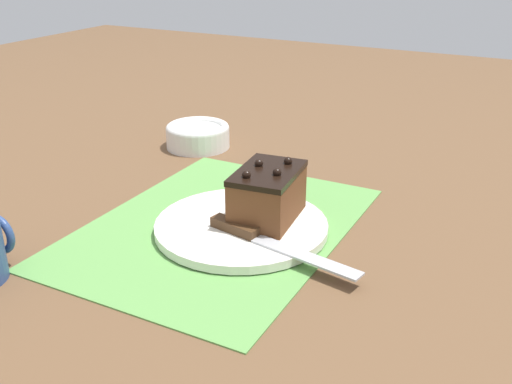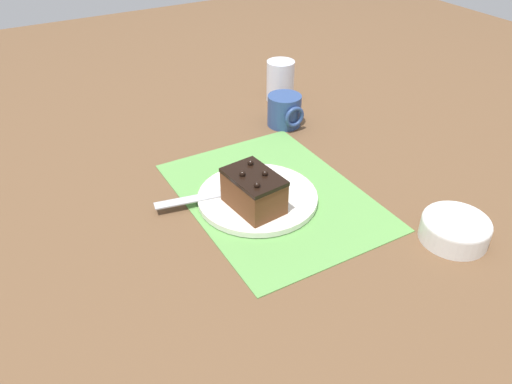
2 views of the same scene
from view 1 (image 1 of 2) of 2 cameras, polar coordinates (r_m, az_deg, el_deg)
ground_plane at (r=0.86m, az=-3.58°, el=-3.34°), size 3.00×3.00×0.00m
placemat_woven at (r=0.86m, az=-3.59°, el=-3.22°), size 0.46×0.34×0.00m
cake_plate at (r=0.84m, az=-1.28°, el=-3.17°), size 0.24×0.24×0.01m
chocolate_cake at (r=0.83m, az=1.11°, el=-0.19°), size 0.13×0.09×0.08m
serving_knife at (r=0.79m, az=0.13°, el=-4.25°), size 0.06×0.23×0.01m
small_bowl at (r=1.18m, az=-5.56°, el=5.44°), size 0.12×0.12×0.05m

